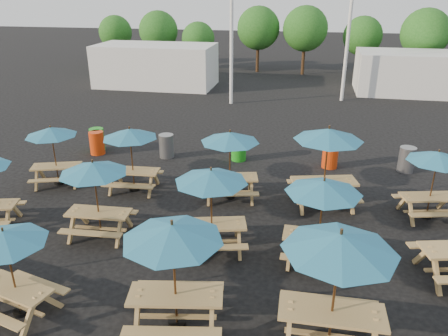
% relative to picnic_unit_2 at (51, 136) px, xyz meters
% --- Properties ---
extents(ground, '(120.00, 120.00, 0.00)m').
position_rel_picnic_unit_2_xyz_m(ground, '(5.95, -1.55, -1.79)').
color(ground, black).
rests_on(ground, ground).
extents(picnic_unit_2, '(2.16, 2.16, 2.10)m').
position_rel_picnic_unit_2_xyz_m(picnic_unit_2, '(0.00, 0.00, 0.00)').
color(picnic_unit_2, '#A48249').
rests_on(picnic_unit_2, ground).
extents(picnic_unit_3, '(2.04, 2.04, 2.05)m').
position_rel_picnic_unit_2_xyz_m(picnic_unit_3, '(2.73, -6.21, -0.04)').
color(picnic_unit_3, '#A48249').
rests_on(picnic_unit_3, ground).
extents(picnic_unit_4, '(1.90, 1.90, 2.22)m').
position_rel_picnic_unit_2_xyz_m(picnic_unit_4, '(3.00, -2.92, 0.10)').
color(picnic_unit_4, '#A48249').
rests_on(picnic_unit_4, ground).
extents(picnic_unit_5, '(1.93, 1.93, 2.21)m').
position_rel_picnic_unit_2_xyz_m(picnic_unit_5, '(2.81, 0.04, 0.09)').
color(picnic_unit_5, '#A48249').
rests_on(picnic_unit_5, ground).
extents(picnic_unit_6, '(2.27, 2.27, 2.41)m').
position_rel_picnic_unit_2_xyz_m(picnic_unit_6, '(6.11, -5.92, 0.26)').
color(picnic_unit_6, '#A48249').
rests_on(picnic_unit_6, ground).
extents(picnic_unit_7, '(2.26, 2.26, 2.28)m').
position_rel_picnic_unit_2_xyz_m(picnic_unit_7, '(6.20, -2.99, 0.16)').
color(picnic_unit_7, '#A48249').
rests_on(picnic_unit_7, ground).
extents(picnic_unit_8, '(2.22, 2.22, 2.29)m').
position_rel_picnic_unit_2_xyz_m(picnic_unit_8, '(6.12, 0.07, 0.16)').
color(picnic_unit_8, '#A48249').
rests_on(picnic_unit_8, ground).
extents(picnic_unit_9, '(2.09, 2.09, 2.54)m').
position_rel_picnic_unit_2_xyz_m(picnic_unit_9, '(9.15, -5.88, 0.37)').
color(picnic_unit_9, '#A48249').
rests_on(picnic_unit_9, ground).
extents(picnic_unit_10, '(1.90, 1.90, 2.26)m').
position_rel_picnic_unit_2_xyz_m(picnic_unit_10, '(8.94, -3.04, 0.14)').
color(picnic_unit_10, '#A48249').
rests_on(picnic_unit_10, ground).
extents(picnic_unit_11, '(2.54, 2.54, 2.57)m').
position_rel_picnic_unit_2_xyz_m(picnic_unit_11, '(9.11, 0.14, 0.40)').
color(picnic_unit_11, '#A48249').
rests_on(picnic_unit_11, ground).
extents(picnic_unit_14, '(2.09, 2.09, 2.13)m').
position_rel_picnic_unit_2_xyz_m(picnic_unit_14, '(12.19, -0.08, 0.02)').
color(picnic_unit_14, '#A48249').
rests_on(picnic_unit_14, ground).
extents(waste_bin_0, '(0.59, 0.59, 0.95)m').
position_rel_picnic_unit_2_xyz_m(waste_bin_0, '(-0.19, 3.47, -1.32)').
color(waste_bin_0, '#1B911A').
rests_on(waste_bin_0, ground).
extents(waste_bin_1, '(0.59, 0.59, 0.95)m').
position_rel_picnic_unit_2_xyz_m(waste_bin_1, '(-0.00, 3.06, -1.32)').
color(waste_bin_1, red).
rests_on(waste_bin_1, ground).
extents(waste_bin_2, '(0.59, 0.59, 0.95)m').
position_rel_picnic_unit_2_xyz_m(waste_bin_2, '(2.94, 3.25, -1.32)').
color(waste_bin_2, gray).
rests_on(waste_bin_2, ground).
extents(waste_bin_3, '(0.59, 0.59, 0.95)m').
position_rel_picnic_unit_2_xyz_m(waste_bin_3, '(5.86, 3.50, -1.32)').
color(waste_bin_3, '#1B911A').
rests_on(waste_bin_3, ground).
extents(waste_bin_4, '(0.59, 0.59, 0.95)m').
position_rel_picnic_unit_2_xyz_m(waste_bin_4, '(9.42, 3.40, -1.32)').
color(waste_bin_4, red).
rests_on(waste_bin_4, ground).
extents(waste_bin_5, '(0.59, 0.59, 0.95)m').
position_rel_picnic_unit_2_xyz_m(waste_bin_5, '(12.21, 3.53, -1.32)').
color(waste_bin_5, gray).
rests_on(waste_bin_5, ground).
extents(event_tent_0, '(8.00, 4.00, 2.80)m').
position_rel_picnic_unit_2_xyz_m(event_tent_0, '(-2.05, 16.45, -0.39)').
color(event_tent_0, silver).
rests_on(event_tent_0, ground).
extents(event_tent_1, '(7.00, 4.00, 2.60)m').
position_rel_picnic_unit_2_xyz_m(event_tent_1, '(14.95, 17.45, -0.49)').
color(event_tent_1, silver).
rests_on(event_tent_1, ground).
extents(tree_0, '(2.80, 2.80, 4.24)m').
position_rel_picnic_unit_2_xyz_m(tree_0, '(-8.12, 23.70, 1.04)').
color(tree_0, '#382314').
rests_on(tree_0, ground).
extents(tree_1, '(3.11, 3.11, 4.72)m').
position_rel_picnic_unit_2_xyz_m(tree_1, '(-3.79, 22.35, 1.36)').
color(tree_1, '#382314').
rests_on(tree_1, ground).
extents(tree_2, '(2.59, 2.59, 3.93)m').
position_rel_picnic_unit_2_xyz_m(tree_2, '(-0.44, 22.10, 0.83)').
color(tree_2, '#382314').
rests_on(tree_2, ground).
extents(tree_3, '(3.36, 3.36, 5.09)m').
position_rel_picnic_unit_2_xyz_m(tree_3, '(4.20, 23.16, 1.61)').
color(tree_3, '#382314').
rests_on(tree_3, ground).
extents(tree_4, '(3.41, 3.41, 5.17)m').
position_rel_picnic_unit_2_xyz_m(tree_4, '(7.85, 22.71, 1.66)').
color(tree_4, '#382314').
rests_on(tree_4, ground).
extents(tree_5, '(2.94, 2.94, 4.45)m').
position_rel_picnic_unit_2_xyz_m(tree_5, '(12.18, 23.12, 1.18)').
color(tree_5, '#382314').
rests_on(tree_5, ground).
extents(tree_6, '(3.38, 3.38, 5.13)m').
position_rel_picnic_unit_2_xyz_m(tree_6, '(16.19, 21.34, 1.63)').
color(tree_6, '#382314').
rests_on(tree_6, ground).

